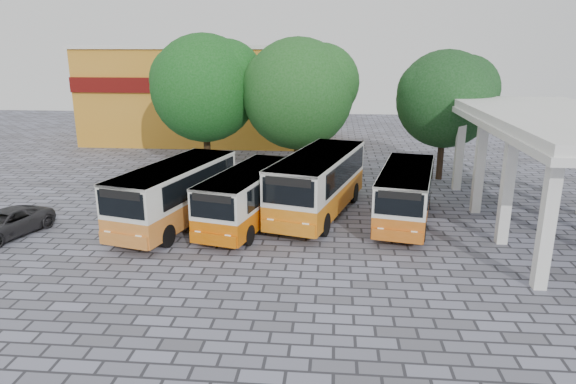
# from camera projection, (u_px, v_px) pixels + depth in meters

# --- Properties ---
(ground) EXTENTS (90.00, 90.00, 0.00)m
(ground) POSITION_uv_depth(u_px,v_px,m) (319.00, 253.00, 21.31)
(ground) COLOR #565660
(ground) RESTS_ON ground
(terminal_shelter) EXTENTS (6.80, 15.80, 5.40)m
(terminal_shelter) POSITION_uv_depth(u_px,v_px,m) (559.00, 124.00, 22.88)
(terminal_shelter) COLOR silver
(terminal_shelter) RESTS_ON ground
(shophouse_block) EXTENTS (20.40, 10.40, 8.30)m
(shophouse_block) POSITION_uv_depth(u_px,v_px,m) (206.00, 93.00, 45.99)
(shophouse_block) COLOR #C27F1F
(shophouse_block) RESTS_ON ground
(bus_far_left) EXTENTS (4.40, 8.52, 2.91)m
(bus_far_left) POSITION_uv_depth(u_px,v_px,m) (176.00, 191.00, 24.16)
(bus_far_left) COLOR #C77128
(bus_far_left) RESTS_ON ground
(bus_centre_left) EXTENTS (3.94, 7.77, 2.66)m
(bus_centre_left) POSITION_uv_depth(u_px,v_px,m) (248.00, 194.00, 24.15)
(bus_centre_left) COLOR #C45702
(bus_centre_left) RESTS_ON ground
(bus_centre_right) EXTENTS (4.83, 9.15, 3.12)m
(bus_centre_right) POSITION_uv_depth(u_px,v_px,m) (318.00, 180.00, 25.60)
(bus_centre_right) COLOR #CE6E0F
(bus_centre_right) RESTS_ON ground
(bus_far_right) EXTENTS (3.72, 7.75, 2.66)m
(bus_far_right) POSITION_uv_depth(u_px,v_px,m) (406.00, 192.00, 24.58)
(bus_far_right) COLOR #BD5812
(bus_far_right) RESTS_ON ground
(tree_left) EXTENTS (7.38, 7.03, 9.10)m
(tree_left) POSITION_uv_depth(u_px,v_px,m) (206.00, 85.00, 33.56)
(tree_left) COLOR black
(tree_left) RESTS_ON ground
(tree_middle) EXTENTS (7.38, 7.02, 8.84)m
(tree_middle) POSITION_uv_depth(u_px,v_px,m) (299.00, 90.00, 32.41)
(tree_middle) COLOR #3B2910
(tree_middle) RESTS_ON ground
(tree_right) EXTENTS (6.31, 6.01, 8.10)m
(tree_right) POSITION_uv_depth(u_px,v_px,m) (447.00, 96.00, 31.61)
(tree_right) COLOR #322217
(tree_right) RESTS_ON ground
(parked_car) EXTENTS (3.14, 4.70, 1.20)m
(parked_car) POSITION_uv_depth(u_px,v_px,m) (5.00, 224.00, 22.97)
(parked_car) COLOR #28272A
(parked_car) RESTS_ON ground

